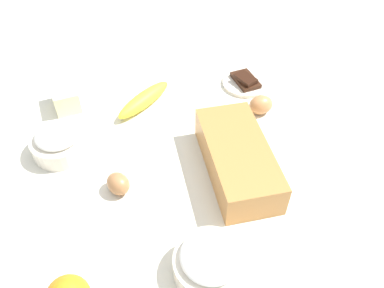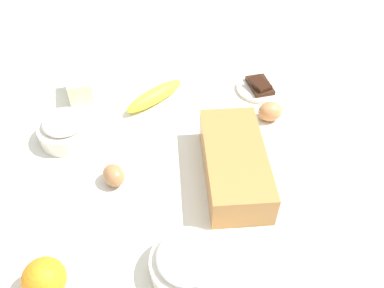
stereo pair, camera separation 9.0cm
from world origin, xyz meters
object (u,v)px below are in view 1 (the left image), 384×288
at_px(sugar_bowl, 211,262).
at_px(egg_near_butter, 261,105).
at_px(flour_bowl, 59,141).
at_px(banana, 144,100).
at_px(butter_block, 66,97).
at_px(chocolate_plate, 245,82).
at_px(loaf_pan, 237,158).
at_px(egg_beside_bowl, 118,184).

distance_m(sugar_bowl, egg_near_butter, 0.48).
relative_size(flour_bowl, banana, 0.71).
height_order(flour_bowl, sugar_bowl, sugar_bowl).
height_order(flour_bowl, egg_near_butter, flour_bowl).
height_order(banana, butter_block, butter_block).
bearing_deg(banana, egg_near_butter, 68.62).
height_order(flour_bowl, chocolate_plate, flour_bowl).
bearing_deg(egg_near_butter, flour_bowl, -90.01).
distance_m(loaf_pan, egg_beside_bowl, 0.27).
relative_size(sugar_bowl, egg_beside_bowl, 2.39).
xyz_separation_m(sugar_bowl, banana, (-0.51, -0.02, -0.02)).
bearing_deg(egg_near_butter, butter_block, -109.00).
xyz_separation_m(flour_bowl, egg_near_butter, (0.00, 0.52, -0.01)).
relative_size(sugar_bowl, chocolate_plate, 1.06).
distance_m(sugar_bowl, banana, 0.51).
xyz_separation_m(banana, chocolate_plate, (-0.01, 0.30, -0.01)).
relative_size(egg_near_butter, chocolate_plate, 0.49).
height_order(sugar_bowl, egg_beside_bowl, sugar_bowl).
bearing_deg(egg_near_butter, banana, -111.38).
bearing_deg(egg_beside_bowl, sugar_bowl, 29.54).
bearing_deg(egg_beside_bowl, egg_near_butter, 111.47).
bearing_deg(sugar_bowl, banana, -177.41).
bearing_deg(banana, butter_block, -105.44).
height_order(banana, egg_near_butter, egg_near_butter).
relative_size(sugar_bowl, butter_block, 1.53).
xyz_separation_m(flour_bowl, chocolate_plate, (-0.12, 0.52, -0.02)).
xyz_separation_m(loaf_pan, butter_block, (-0.34, -0.36, -0.01)).
height_order(sugar_bowl, butter_block, sugar_bowl).
relative_size(sugar_bowl, banana, 0.73).
distance_m(loaf_pan, egg_near_butter, 0.22).
xyz_separation_m(flour_bowl, butter_block, (-0.17, 0.02, -0.00)).
bearing_deg(banana, sugar_bowl, 2.59).
bearing_deg(butter_block, sugar_bowl, 21.69).
height_order(egg_near_butter, egg_beside_bowl, egg_near_butter).
bearing_deg(chocolate_plate, butter_block, -95.26).
bearing_deg(flour_bowl, sugar_bowl, 32.24).
distance_m(butter_block, chocolate_plate, 0.50).
xyz_separation_m(butter_block, chocolate_plate, (0.05, 0.50, -0.02)).
bearing_deg(butter_block, flour_bowl, -8.16).
bearing_deg(egg_beside_bowl, banana, 157.87).
distance_m(loaf_pan, butter_block, 0.50).
distance_m(sugar_bowl, butter_block, 0.60).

